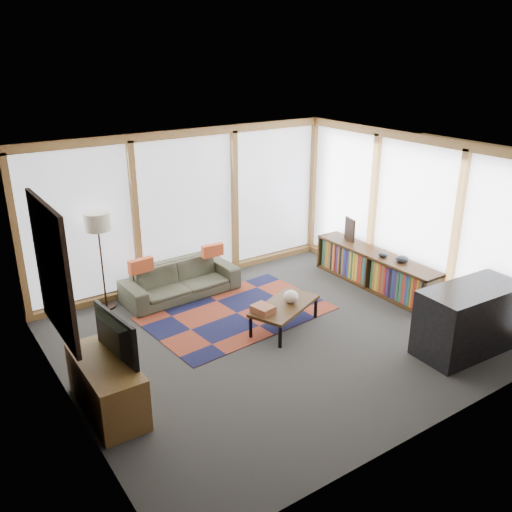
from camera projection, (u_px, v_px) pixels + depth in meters
ground at (272, 338)px, 7.57m from camera, size 5.50×5.50×0.00m
room_envelope at (278, 217)px, 7.71m from camera, size 5.52×5.02×2.62m
rug at (237, 313)px, 8.26m from camera, size 2.84×1.96×0.01m
sofa at (181, 280)px, 8.76m from camera, size 1.91×0.80×0.55m
pillow_left at (141, 266)px, 8.33m from camera, size 0.40×0.15×0.22m
pillow_right at (212, 250)px, 8.96m from camera, size 0.37×0.13×0.20m
floor_lamp at (102, 262)px, 8.17m from camera, size 0.39×0.39×1.54m
coffee_table at (284, 316)px, 7.78m from camera, size 1.24×0.94×0.37m
book_stack at (263, 309)px, 7.47m from camera, size 0.29×0.33×0.10m
vase at (291, 297)px, 7.74m from camera, size 0.24×0.24×0.19m
bookshelf at (375, 270)px, 9.06m from camera, size 0.45×2.46×0.62m
bowl_a at (402, 259)px, 8.55m from camera, size 0.22×0.22×0.11m
bowl_b at (383, 255)px, 8.77m from camera, size 0.19×0.19×0.08m
shelf_picture at (350, 229)px, 9.48m from camera, size 0.11×0.30×0.40m
tv_console at (107, 385)px, 5.98m from camera, size 0.52×1.24×0.62m
television at (108, 338)px, 5.83m from camera, size 0.22×0.90×0.51m
bar_counter at (469, 319)px, 7.12m from camera, size 1.47×0.74×0.91m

